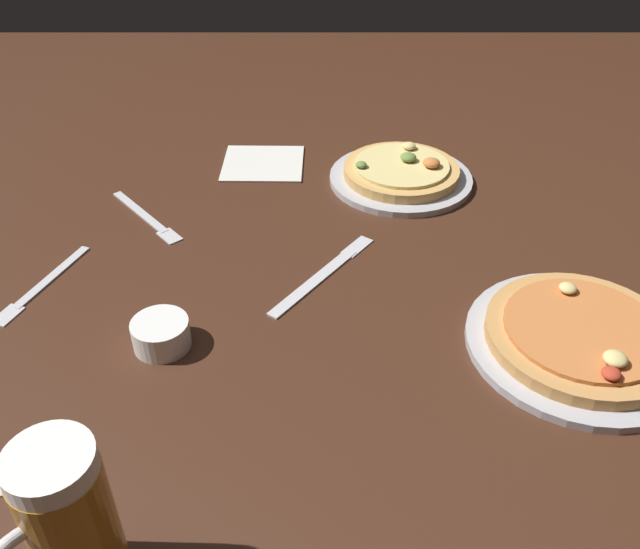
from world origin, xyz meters
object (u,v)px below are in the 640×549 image
Objects in this scene: pizza_plate_near at (581,338)px; beer_mug_dark at (68,528)px; pizza_plate_far at (401,174)px; knife_right at (324,273)px; napkin_folded at (262,163)px; fork_left at (146,217)px; ramekin_sauce at (161,334)px; fork_spare at (41,285)px.

beer_mug_dark is at bearing -150.02° from pizza_plate_near.
pizza_plate_far is 0.32m from knife_right.
napkin_folded is 0.90× the size of fork_left.
pizza_plate_near is 1.94× the size of napkin_folded.
fork_left is at bearing 151.90° from knife_right.
fork_left is 0.81× the size of knife_right.
pizza_plate_near reaches higher than fork_left.
ramekin_sauce reaches higher than knife_right.
fork_spare is (-0.30, -0.38, -0.00)m from napkin_folded.
beer_mug_dark is 1.17× the size of napkin_folded.
pizza_plate_far is at bearing 113.08° from pizza_plate_near.
pizza_plate_near is at bearing -9.90° from fork_spare.
pizza_plate_near is 0.68m from napkin_folded.
knife_right is at bearing 154.40° from pizza_plate_near.
napkin_folded is at bearing 82.68° from beer_mug_dark.
beer_mug_dark reaches higher than napkin_folded.
beer_mug_dark is 0.85× the size of knife_right.
knife_right is at bearing -116.37° from pizza_plate_far.
fork_left is at bearing 105.25° from ramekin_sauce.
ramekin_sauce reaches higher than fork_left.
ramekin_sauce is 0.45× the size of fork_left.
fork_left is (-0.09, 0.31, -0.02)m from ramekin_sauce.
pizza_plate_far is 1.35× the size of fork_spare.
pizza_plate_far reaches higher than knife_right.
pizza_plate_near is 1.13× the size of pizza_plate_far.
pizza_plate_near is at bearing -25.60° from knife_right.
pizza_plate_far reaches higher than fork_spare.
ramekin_sauce is at bearing -143.81° from knife_right.
pizza_plate_near reaches higher than ramekin_sauce.
napkin_folded is 0.79× the size of fork_spare.
fork_left is (-0.18, -0.19, -0.00)m from napkin_folded.
fork_left is at bearing -163.79° from pizza_plate_far.
beer_mug_dark is at bearing -83.24° from fork_left.
fork_left and knife_right have the same top height.
knife_right is (0.22, 0.48, -0.08)m from beer_mug_dark.
napkin_folded reaches higher than knife_right.
fork_left is at bearing 96.76° from beer_mug_dark.
fork_spare is at bearing -175.96° from knife_right.
ramekin_sauce reaches higher than napkin_folded.
ramekin_sauce is 0.50× the size of napkin_folded.
napkin_folded is (0.10, 0.51, -0.02)m from ramekin_sauce.
beer_mug_dark is at bearing -97.32° from napkin_folded.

